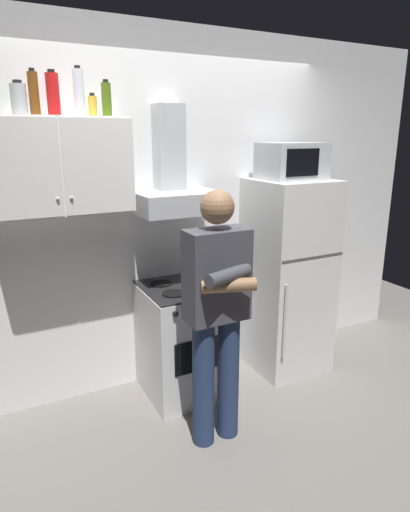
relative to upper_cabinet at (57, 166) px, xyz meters
name	(u,v)px	position (x,y,z in m)	size (l,w,h in m)	color
ground_plane	(205,404)	(0.85, -0.37, -1.75)	(7.00, 7.00, 0.00)	slate
back_wall_tiled	(170,213)	(0.85, 0.23, -0.40)	(4.80, 0.10, 2.70)	white
upper_cabinet	(57,166)	(0.00, 0.00, 0.00)	(0.90, 0.37, 0.60)	white
stove_oven	(184,340)	(0.80, -0.13, -1.32)	(0.60, 0.62, 0.87)	silver
range_hood	(175,184)	(0.80, 0.00, -0.15)	(0.60, 0.44, 0.75)	#B7BABF
refrigerator	(287,276)	(1.75, -0.12, -0.95)	(0.60, 0.62, 1.60)	silver
microwave	(292,161)	(1.75, -0.11, -0.01)	(0.48, 0.37, 0.28)	#B7BABF
person_standing	(217,311)	(0.75, -0.73, -0.85)	(0.38, 0.33, 1.64)	navy
cooking_pot	(207,278)	(0.93, -0.24, -0.81)	(0.29, 0.19, 0.13)	#B7BABF
bottle_vodka_clear	(79,92)	(0.18, 0.03, 0.44)	(0.07, 0.07, 0.30)	silver
bottle_soda_red	(53,94)	(0.02, 0.02, 0.43)	(0.08, 0.08, 0.27)	red
bottle_beer_brown	(34,93)	(-0.09, 0.03, 0.43)	(0.06, 0.06, 0.27)	brown
bottle_canister_steel	(19,99)	(-0.18, 0.02, 0.39)	(0.09, 0.09, 0.20)	#B2B5BA
bottle_spice_jar	(93,106)	(0.26, 0.05, 0.37)	(0.05, 0.05, 0.14)	gold
bottle_olive_oil	(107,99)	(0.34, 0.00, 0.41)	(0.06, 0.06, 0.22)	#4C6B19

